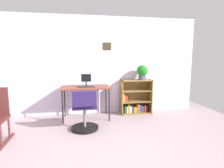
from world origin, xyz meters
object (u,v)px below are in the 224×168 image
potted_plant_on_shelf (142,72)px  monitor (86,81)px  office_chair (85,112)px  desk (86,89)px  bookshelf_low (135,98)px  keyboard (86,87)px

potted_plant_on_shelf → monitor: bearing=-174.7°
office_chair → desk: bearing=85.9°
bookshelf_low → potted_plant_on_shelf: size_ratio=2.35×
office_chair → potted_plant_on_shelf: (1.41, 0.85, 0.68)m
desk → bookshelf_low: bookshelf_low is taller
potted_plant_on_shelf → bookshelf_low: bearing=161.1°
bookshelf_low → keyboard: bearing=-166.0°
desk → bookshelf_low: 1.27m
desk → monitor: bearing=74.2°
desk → potted_plant_on_shelf: 1.42m
keyboard → potted_plant_on_shelf: potted_plant_on_shelf is taller
desk → monitor: 0.19m
keyboard → potted_plant_on_shelf: 1.42m
monitor → keyboard: (-0.01, -0.13, -0.12)m
potted_plant_on_shelf → keyboard: bearing=-169.6°
desk → keyboard: bearing=-88.2°
keyboard → office_chair: office_chair is taller
monitor → office_chair: (-0.06, -0.72, -0.51)m
bookshelf_low → desk: bearing=-169.3°
monitor → office_chair: 0.89m
desk → monitor: size_ratio=3.83×
keyboard → office_chair: 0.72m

